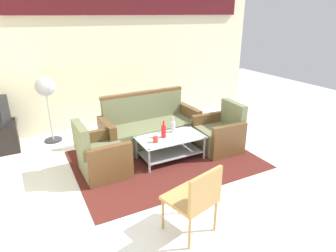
# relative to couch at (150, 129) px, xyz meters

# --- Properties ---
(ground_plane) EXTENTS (14.00, 14.00, 0.00)m
(ground_plane) POSITION_rel_couch_xyz_m (0.03, -1.58, -0.32)
(ground_plane) COLOR white
(wall_back) EXTENTS (6.52, 0.19, 2.80)m
(wall_back) POSITION_rel_couch_xyz_m (0.03, 1.48, 1.16)
(wall_back) COLOR beige
(wall_back) RESTS_ON ground
(rug) EXTENTS (2.94, 2.17, 0.01)m
(rug) POSITION_rel_couch_xyz_m (-0.04, -0.69, -0.31)
(rug) COLOR #511E19
(rug) RESTS_ON ground
(couch) EXTENTS (1.82, 0.80, 0.96)m
(couch) POSITION_rel_couch_xyz_m (0.00, 0.00, 0.00)
(couch) COLOR #6B704C
(couch) RESTS_ON rug
(armchair_left) EXTENTS (0.72, 0.78, 0.85)m
(armchair_left) POSITION_rel_couch_xyz_m (-1.10, -0.63, -0.03)
(armchair_left) COLOR #6B704C
(armchair_left) RESTS_ON rug
(armchair_right) EXTENTS (0.73, 0.79, 0.85)m
(armchair_right) POSITION_rel_couch_xyz_m (1.02, -0.78, -0.03)
(armchair_right) COLOR #6B704C
(armchair_right) RESTS_ON rug
(coffee_table) EXTENTS (1.10, 0.60, 0.40)m
(coffee_table) POSITION_rel_couch_xyz_m (0.06, -0.71, -0.04)
(coffee_table) COLOR silver
(coffee_table) RESTS_ON rug
(bottle_red) EXTENTS (0.08, 0.08, 0.29)m
(bottle_red) POSITION_rel_couch_xyz_m (-0.05, -0.67, 0.21)
(bottle_red) COLOR red
(bottle_red) RESTS_ON coffee_table
(bottle_clear) EXTENTS (0.08, 0.08, 0.28)m
(bottle_clear) POSITION_rel_couch_xyz_m (0.20, -0.54, 0.20)
(bottle_clear) COLOR silver
(bottle_clear) RESTS_ON coffee_table
(cup) EXTENTS (0.08, 0.08, 0.10)m
(cup) POSITION_rel_couch_xyz_m (-0.25, -0.78, 0.14)
(cup) COLOR red
(cup) RESTS_ON coffee_table
(pedestal_fan) EXTENTS (0.36, 0.36, 1.27)m
(pedestal_fan) POSITION_rel_couch_xyz_m (-1.61, 1.02, 0.70)
(pedestal_fan) COLOR #2D2D33
(pedestal_fan) RESTS_ON ground
(wicker_chair) EXTENTS (0.59, 0.59, 0.84)m
(wicker_chair) POSITION_rel_couch_xyz_m (-0.55, -2.41, 0.18)
(wicker_chair) COLOR #AD844C
(wicker_chair) RESTS_ON ground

